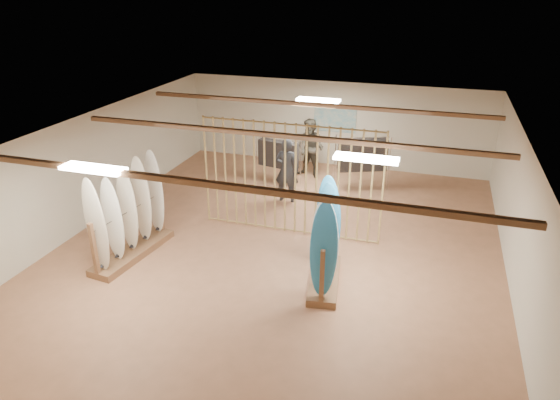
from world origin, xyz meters
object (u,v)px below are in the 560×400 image
(rack_left, at_px, (130,226))
(shopper_b, at_px, (311,145))
(clothing_rack_a, at_px, (278,154))
(shopper_a, at_px, (287,166))
(clothing_rack_b, at_px, (362,155))
(rack_right, at_px, (326,253))

(rack_left, xyz_separation_m, shopper_b, (2.61, 6.06, 0.31))
(clothing_rack_a, relative_size, shopper_a, 0.69)
(rack_left, distance_m, clothing_rack_b, 7.03)
(rack_left, distance_m, shopper_a, 4.72)
(shopper_b, bearing_deg, clothing_rack_a, -120.54)
(rack_right, bearing_deg, shopper_b, 98.79)
(rack_right, distance_m, clothing_rack_b, 5.36)
(rack_left, bearing_deg, clothing_rack_b, 59.07)
(clothing_rack_a, bearing_deg, rack_right, -50.79)
(clothing_rack_a, distance_m, clothing_rack_b, 2.53)
(rack_right, height_order, shopper_a, rack_right)
(clothing_rack_b, distance_m, shopper_b, 1.77)
(shopper_b, bearing_deg, shopper_a, -79.45)
(rack_left, xyz_separation_m, clothing_rack_b, (4.31, 5.55, 0.32))
(clothing_rack_a, xyz_separation_m, shopper_b, (0.81, 0.79, 0.13))
(rack_left, bearing_deg, clothing_rack_a, 78.00)
(clothing_rack_a, xyz_separation_m, clothing_rack_b, (2.51, 0.28, 0.13))
(rack_right, bearing_deg, clothing_rack_a, 108.98)
(clothing_rack_a, bearing_deg, shopper_a, -50.80)
(rack_left, height_order, clothing_rack_b, rack_left)
(rack_left, bearing_deg, shopper_b, 73.54)
(clothing_rack_b, bearing_deg, shopper_a, -163.55)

